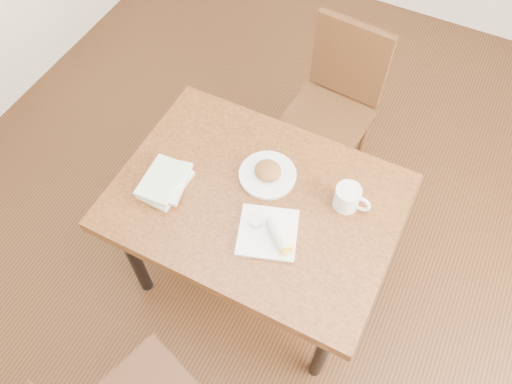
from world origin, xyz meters
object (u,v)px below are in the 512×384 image
at_px(plate_burrito, 271,233).
at_px(table, 256,209).
at_px(chair_far, 336,99).
at_px(coffee_mug, 348,197).
at_px(plate_scone, 268,173).
at_px(book_stack, 166,182).

bearing_deg(plate_burrito, table, 135.73).
xyz_separation_m(chair_far, coffee_mug, (0.30, -0.72, 0.26)).
relative_size(coffee_mug, plate_burrito, 0.54).
relative_size(chair_far, plate_scone, 3.92).
xyz_separation_m(plate_scone, plate_burrito, (0.14, -0.25, -0.00)).
height_order(plate_scone, coffee_mug, coffee_mug).
bearing_deg(coffee_mug, plate_burrito, -128.38).
xyz_separation_m(chair_far, plate_scone, (-0.04, -0.74, 0.23)).
xyz_separation_m(table, plate_scone, (-0.01, 0.12, 0.11)).
bearing_deg(book_stack, table, 17.22).
distance_m(chair_far, plate_scone, 0.77).
distance_m(chair_far, plate_burrito, 1.01).
height_order(chair_far, book_stack, chair_far).
bearing_deg(coffee_mug, table, -157.76).
bearing_deg(plate_burrito, book_stack, 178.27).
xyz_separation_m(table, plate_burrito, (0.13, -0.13, 0.11)).
distance_m(coffee_mug, plate_burrito, 0.34).
xyz_separation_m(chair_far, plate_burrito, (0.09, -0.98, 0.23)).
bearing_deg(coffee_mug, book_stack, -160.30).
bearing_deg(book_stack, coffee_mug, 19.70).
distance_m(plate_scone, book_stack, 0.43).
distance_m(table, book_stack, 0.40).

